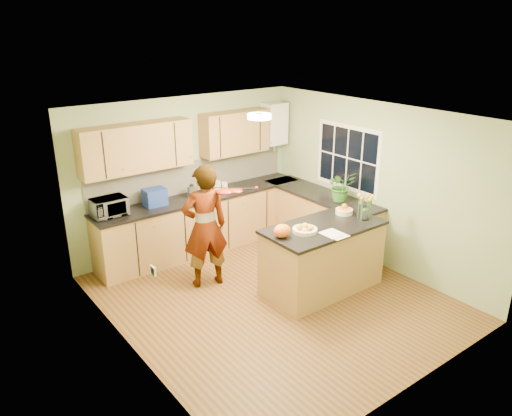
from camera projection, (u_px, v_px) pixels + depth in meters
floor at (272, 298)px, 6.87m from camera, size 4.50×4.50×0.00m
ceiling at (274, 117)px, 5.99m from camera, size 4.00×4.50×0.02m
wall_back at (186, 174)px, 8.11m from camera, size 4.00×0.02×2.50m
wall_front at (421, 281)px, 4.75m from camera, size 4.00×0.02×2.50m
wall_left at (127, 254)px, 5.30m from camera, size 0.02×4.50×2.50m
wall_right at (376, 185)px, 7.56m from camera, size 0.02×4.50×2.50m
back_counter at (203, 222)px, 8.22m from camera, size 3.64×0.62×0.94m
right_counter at (320, 220)px, 8.30m from camera, size 0.62×2.24×0.94m
splashback at (192, 176)px, 8.18m from camera, size 3.60×0.02×0.52m
upper_cabinets at (180, 141)px, 7.68m from camera, size 3.20×0.34×0.70m
boiler at (274, 124)px, 8.73m from camera, size 0.40×0.30×0.86m
window_right at (347, 158)px, 7.90m from camera, size 0.01×1.30×1.05m
light_switch at (153, 271)px, 4.84m from camera, size 0.02×0.09×0.09m
ceiling_lamp at (259, 116)px, 6.23m from camera, size 0.30×0.30×0.07m
peninsula_island at (322, 258)px, 6.95m from camera, size 1.69×0.86×0.97m
fruit_dish at (305, 228)px, 6.57m from camera, size 0.33×0.33×0.12m
orange_bowl at (344, 210)px, 7.19m from camera, size 0.25×0.25×0.14m
flower_vase at (365, 201)px, 6.89m from camera, size 0.23×0.23×0.43m
orange_bag at (282, 231)px, 6.40m from camera, size 0.24×0.20×0.17m
papers at (335, 234)px, 6.50m from camera, size 0.24×0.33×0.01m
violinist at (205, 227)px, 6.94m from camera, size 0.73×0.57×1.79m
violin at (225, 192)px, 6.70m from camera, size 0.62×0.54×0.16m
microwave at (109, 207)px, 7.16m from camera, size 0.49×0.34×0.27m
blue_box at (155, 197)px, 7.58m from camera, size 0.33×0.24×0.26m
kettle at (192, 191)px, 7.91m from camera, size 0.14×0.14×0.27m
jar_cream at (217, 186)px, 8.20m from camera, size 0.16×0.16×0.18m
jar_white at (225, 187)px, 8.23m from camera, size 0.12×0.12×0.15m
potted_plant at (341, 186)px, 7.73m from camera, size 0.54×0.51×0.48m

